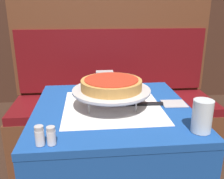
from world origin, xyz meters
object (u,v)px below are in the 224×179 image
object	(u,v)px
dining_table_rear	(124,60)
napkin_holder	(105,79)
dining_table_front	(112,126)
pizza_server	(159,104)
water_glass_near	(202,116)
pepper_shaker	(51,136)
condiment_caddy	(129,46)
pizza_pan_stand	(111,91)
booth_bench	(114,114)
salt_shaker	(40,136)
deep_dish_pizza	(111,84)

from	to	relation	value
dining_table_rear	napkin_holder	bearing A→B (deg)	-103.54
dining_table_front	dining_table_rear	world-z (taller)	dining_table_rear
pizza_server	water_glass_near	xyz separation A→B (m)	(0.08, -0.28, 0.06)
pizza_server	pepper_shaker	world-z (taller)	pepper_shaker
pepper_shaker	condiment_caddy	xyz separation A→B (m)	(0.58, 1.84, 0.01)
condiment_caddy	dining_table_rear	bearing A→B (deg)	153.90
pizza_pan_stand	napkin_holder	xyz separation A→B (m)	(-0.01, 0.33, -0.04)
pepper_shaker	napkin_holder	bearing A→B (deg)	70.35
pizza_pan_stand	water_glass_near	xyz separation A→B (m)	(0.31, -0.26, -0.02)
dining_table_rear	dining_table_front	bearing A→B (deg)	-100.35
pizza_server	water_glass_near	bearing A→B (deg)	-73.97
water_glass_near	napkin_holder	distance (m)	0.68
dining_table_front	napkin_holder	xyz separation A→B (m)	(-0.01, 0.32, 0.15)
booth_bench	napkin_holder	bearing A→B (deg)	-104.24
pizza_pan_stand	condiment_caddy	xyz separation A→B (m)	(0.34, 1.54, -0.03)
dining_table_rear	pizza_server	world-z (taller)	pizza_server
pizza_pan_stand	pepper_shaker	xyz separation A→B (m)	(-0.23, -0.30, -0.05)
dining_table_rear	water_glass_near	size ratio (longest dim) A/B	6.19
pizza_pan_stand	condiment_caddy	world-z (taller)	condiment_caddy
dining_table_rear	pizza_pan_stand	bearing A→B (deg)	-100.49
napkin_holder	dining_table_rear	bearing A→B (deg)	76.46
dining_table_rear	booth_bench	size ratio (longest dim) A/B	0.50
dining_table_front	pizza_pan_stand	distance (m)	0.18
dining_table_front	pizza_server	xyz separation A→B (m)	(0.23, 0.00, 0.11)
dining_table_front	pizza_server	world-z (taller)	pizza_server
dining_table_front	pepper_shaker	xyz separation A→B (m)	(-0.24, -0.32, 0.13)
dining_table_rear	salt_shaker	size ratio (longest dim) A/B	11.01
salt_shaker	pepper_shaker	xyz separation A→B (m)	(0.04, -0.00, -0.00)
booth_bench	condiment_caddy	size ratio (longest dim) A/B	8.74
booth_bench	pizza_pan_stand	world-z (taller)	booth_bench
water_glass_near	salt_shaker	xyz separation A→B (m)	(-0.59, -0.04, -0.03)
pizza_pan_stand	pizza_server	world-z (taller)	pizza_pan_stand
pepper_shaker	dining_table_front	bearing A→B (deg)	52.83
dining_table_rear	condiment_caddy	xyz separation A→B (m)	(0.05, -0.03, 0.16)
dining_table_front	salt_shaker	size ratio (longest dim) A/B	10.37
deep_dish_pizza	salt_shaker	size ratio (longest dim) A/B	3.93
pepper_shaker	napkin_holder	world-z (taller)	napkin_holder
pizza_server	dining_table_front	bearing A→B (deg)	-179.88
booth_bench	deep_dish_pizza	bearing A→B (deg)	-97.30
dining_table_rear	pepper_shaker	world-z (taller)	pepper_shaker
water_glass_near	salt_shaker	bearing A→B (deg)	-176.11
salt_shaker	dining_table_front	bearing A→B (deg)	48.67
napkin_holder	condiment_caddy	size ratio (longest dim) A/B	0.57
booth_bench	salt_shaker	bearing A→B (deg)	-109.54
deep_dish_pizza	pepper_shaker	distance (m)	0.39
dining_table_front	water_glass_near	bearing A→B (deg)	-42.21
pepper_shaker	napkin_holder	xyz separation A→B (m)	(0.23, 0.64, 0.01)
deep_dish_pizza	water_glass_near	size ratio (longest dim) A/B	2.21
napkin_holder	condiment_caddy	world-z (taller)	condiment_caddy
condiment_caddy	booth_bench	bearing A→B (deg)	-107.02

